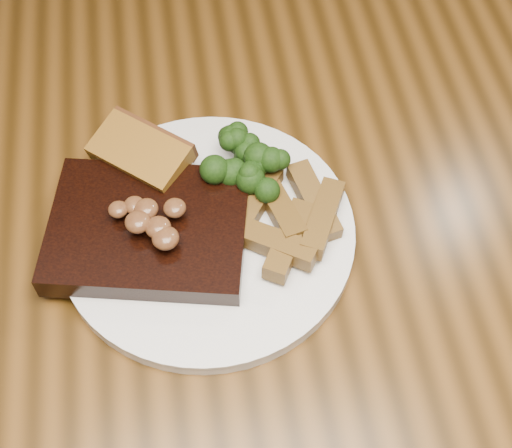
# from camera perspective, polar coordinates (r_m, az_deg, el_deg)

# --- Properties ---
(dining_table) EXTENTS (1.60, 0.90, 0.75)m
(dining_table) POSITION_cam_1_polar(r_m,az_deg,el_deg) (0.79, -0.91, -4.86)
(dining_table) COLOR #523210
(dining_table) RESTS_ON ground
(chair_far) EXTENTS (0.49, 0.49, 0.87)m
(chair_far) POSITION_cam_1_polar(r_m,az_deg,el_deg) (1.35, -3.32, 16.09)
(chair_far) COLOR black
(chair_far) RESTS_ON ground
(plate) EXTENTS (0.30, 0.30, 0.01)m
(plate) POSITION_cam_1_polar(r_m,az_deg,el_deg) (0.71, -3.87, -0.78)
(plate) COLOR white
(plate) RESTS_ON dining_table
(steak) EXTENTS (0.21, 0.18, 0.03)m
(steak) POSITION_cam_1_polar(r_m,az_deg,el_deg) (0.70, -8.61, -0.47)
(steak) COLOR black
(steak) RESTS_ON plate
(steak_bone) EXTENTS (0.15, 0.05, 0.02)m
(steak_bone) POSITION_cam_1_polar(r_m,az_deg,el_deg) (0.67, -8.18, -5.33)
(steak_bone) COLOR #C4B897
(steak_bone) RESTS_ON plate
(mushroom_pile) EXTENTS (0.07, 0.07, 0.03)m
(mushroom_pile) POSITION_cam_1_polar(r_m,az_deg,el_deg) (0.67, -8.41, 0.68)
(mushroom_pile) COLOR brown
(mushroom_pile) RESTS_ON steak
(garlic_bread) EXTENTS (0.11, 0.10, 0.02)m
(garlic_bread) POSITION_cam_1_polar(r_m,az_deg,el_deg) (0.75, -9.06, 4.70)
(garlic_bread) COLOR brown
(garlic_bread) RESTS_ON plate
(potato_wedges) EXTENTS (0.11, 0.11, 0.02)m
(potato_wedges) POSITION_cam_1_polar(r_m,az_deg,el_deg) (0.69, 2.22, 0.14)
(potato_wedges) COLOR brown
(potato_wedges) RESTS_ON plate
(broccoli_cluster) EXTENTS (0.08, 0.08, 0.04)m
(broccoli_cluster) POSITION_cam_1_polar(r_m,az_deg,el_deg) (0.73, 0.15, 4.87)
(broccoli_cluster) COLOR #19350C
(broccoli_cluster) RESTS_ON plate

